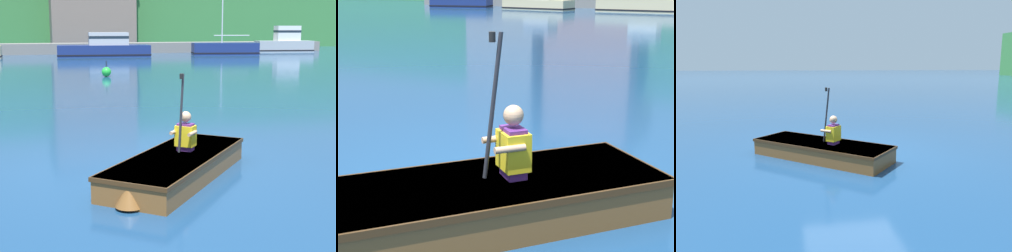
% 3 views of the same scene
% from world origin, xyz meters
% --- Properties ---
extents(ground_plane, '(300.00, 300.00, 0.00)m').
position_xyz_m(ground_plane, '(0.00, 0.00, 0.00)').
color(ground_plane, navy).
extents(shoreline_ridge, '(120.00, 20.00, 9.12)m').
position_xyz_m(shoreline_ridge, '(0.00, 55.85, 4.56)').
color(shoreline_ridge, '#387A3D').
rests_on(shoreline_ridge, ground).
extents(marina_dock, '(53.36, 2.40, 0.90)m').
position_xyz_m(marina_dock, '(0.00, 37.24, 0.45)').
color(marina_dock, slate).
rests_on(marina_dock, ground).
extents(moored_boat_dock_center_near, '(5.67, 2.80, 5.03)m').
position_xyz_m(moored_boat_dock_center_near, '(14.99, 31.78, 0.47)').
color(moored_boat_dock_center_near, navy).
rests_on(moored_boat_dock_center_near, ground).
extents(moored_boat_dock_center_far, '(7.32, 2.91, 1.86)m').
position_xyz_m(moored_boat_dock_center_far, '(5.04, 32.03, 0.70)').
color(moored_boat_dock_center_far, navy).
rests_on(moored_boat_dock_center_far, ground).
extents(moored_boat_dock_east_inner, '(5.37, 2.29, 2.38)m').
position_xyz_m(moored_boat_dock_east_inner, '(22.03, 34.48, 0.88)').
color(moored_boat_dock_east_inner, '#9EA3A8').
rests_on(moored_boat_dock_east_inner, ground).
extents(rowboat_foreground, '(2.92, 3.09, 0.37)m').
position_xyz_m(rowboat_foreground, '(0.44, -0.88, 0.21)').
color(rowboat_foreground, brown).
rests_on(rowboat_foreground, ground).
extents(person_paddler, '(0.46, 0.46, 1.21)m').
position_xyz_m(person_paddler, '(0.67, -0.62, 0.65)').
color(person_paddler, '#592672').
rests_on(person_paddler, rowboat_foreground).
extents(channel_buoy, '(0.44, 0.44, 0.72)m').
position_xyz_m(channel_buoy, '(2.27, 15.67, 0.22)').
color(channel_buoy, green).
rests_on(channel_buoy, ground).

